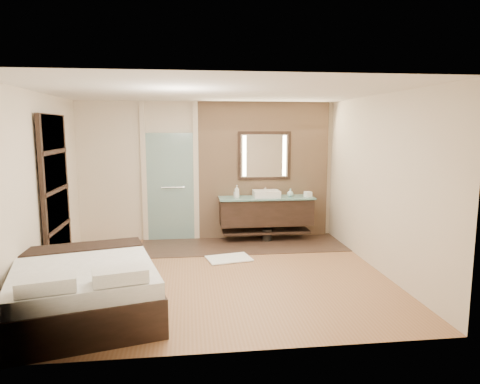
{
  "coord_description": "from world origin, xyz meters",
  "views": [
    {
      "loc": [
        -0.41,
        -6.17,
        2.19
      ],
      "look_at": [
        0.42,
        0.6,
        1.17
      ],
      "focal_mm": 32.0,
      "sensor_mm": 36.0,
      "label": 1
    }
  ],
  "objects": [
    {
      "name": "vanity",
      "position": [
        1.1,
        1.92,
        0.58
      ],
      "size": [
        1.85,
        0.55,
        0.88
      ],
      "color": "black",
      "rests_on": "stone_wall"
    },
    {
      "name": "soap_bottle_c",
      "position": [
        1.57,
        1.89,
        0.95
      ],
      "size": [
        0.15,
        0.15,
        0.16
      ],
      "primitive_type": "imported",
      "rotation": [
        0.0,
        0.0,
        0.26
      ],
      "color": "#A1CBC7",
      "rests_on": "vanity"
    },
    {
      "name": "shoji_partition",
      "position": [
        -2.43,
        0.6,
        1.21
      ],
      "size": [
        0.06,
        1.2,
        2.4
      ],
      "color": "black",
      "rests_on": "floor"
    },
    {
      "name": "soap_bottle_b",
      "position": [
        0.5,
        1.93,
        0.94
      ],
      "size": [
        0.08,
        0.08,
        0.16
      ],
      "primitive_type": "imported",
      "rotation": [
        0.0,
        0.0,
        -0.13
      ],
      "color": "#B2B2B2",
      "rests_on": "vanity"
    },
    {
      "name": "stone_wall",
      "position": [
        1.1,
        2.21,
        1.35
      ],
      "size": [
        2.6,
        0.08,
        2.7
      ],
      "primitive_type": "cube",
      "color": "tan",
      "rests_on": "floor"
    },
    {
      "name": "bed",
      "position": [
        -1.65,
        -1.16,
        0.32
      ],
      "size": [
        2.03,
        2.32,
        0.76
      ],
      "rotation": [
        0.0,
        0.0,
        0.25
      ],
      "color": "black",
      "rests_on": "floor"
    },
    {
      "name": "soap_bottle_a",
      "position": [
        0.52,
        1.86,
        0.99
      ],
      "size": [
        0.11,
        0.11,
        0.25
      ],
      "primitive_type": "imported",
      "rotation": [
        0.0,
        0.0,
        0.17
      ],
      "color": "white",
      "rests_on": "vanity"
    },
    {
      "name": "mirror_unit",
      "position": [
        1.1,
        2.16,
        1.65
      ],
      "size": [
        1.06,
        0.04,
        0.96
      ],
      "color": "black",
      "rests_on": "stone_wall"
    },
    {
      "name": "bath_mat",
      "position": [
        0.25,
        0.75,
        0.02
      ],
      "size": [
        0.81,
        0.64,
        0.02
      ],
      "primitive_type": "cube",
      "rotation": [
        0.0,
        0.0,
        0.22
      ],
      "color": "white",
      "rests_on": "floor"
    },
    {
      "name": "frosted_door",
      "position": [
        -0.75,
        2.2,
        1.14
      ],
      "size": [
        1.1,
        0.12,
        2.7
      ],
      "color": "#BCEDEA",
      "rests_on": "floor"
    },
    {
      "name": "floor",
      "position": [
        0.0,
        0.0,
        0.0
      ],
      "size": [
        5.0,
        5.0,
        0.0
      ],
      "primitive_type": "plane",
      "color": "#95623E",
      "rests_on": "ground"
    },
    {
      "name": "waste_bin",
      "position": [
        1.11,
        1.85,
        0.12
      ],
      "size": [
        0.22,
        0.22,
        0.24
      ],
      "primitive_type": "cylinder",
      "rotation": [
        0.0,
        0.0,
        0.18
      ],
      "color": "black",
      "rests_on": "floor"
    },
    {
      "name": "tissue_box",
      "position": [
        1.91,
        1.84,
        0.92
      ],
      "size": [
        0.15,
        0.15,
        0.1
      ],
      "primitive_type": "cube",
      "rotation": [
        0.0,
        0.0,
        0.32
      ],
      "color": "white",
      "rests_on": "vanity"
    },
    {
      "name": "cup",
      "position": [
        1.92,
        1.96,
        0.91
      ],
      "size": [
        0.13,
        0.13,
        0.09
      ],
      "primitive_type": "imported",
      "rotation": [
        0.0,
        0.0,
        -0.17
      ],
      "color": "silver",
      "rests_on": "vanity"
    },
    {
      "name": "tile_strip",
      "position": [
        0.6,
        1.6,
        0.01
      ],
      "size": [
        3.8,
        1.3,
        0.01
      ],
      "primitive_type": "cube",
      "color": "#35241D",
      "rests_on": "floor"
    }
  ]
}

